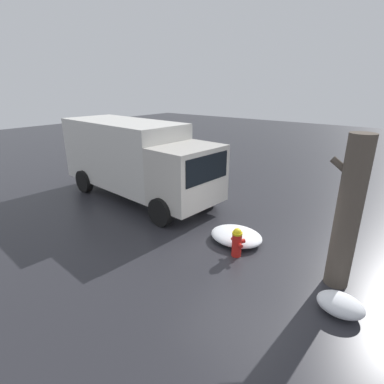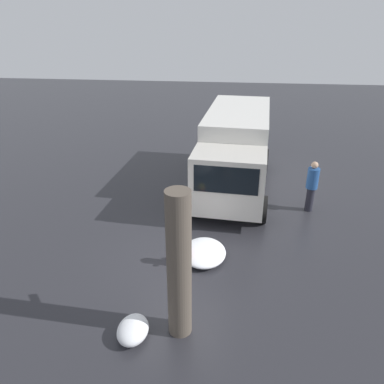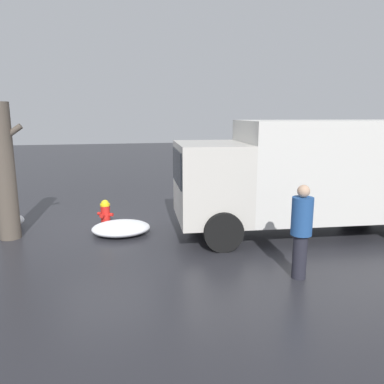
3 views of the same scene
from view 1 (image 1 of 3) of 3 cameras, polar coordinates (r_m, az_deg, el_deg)
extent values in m
plane|color=#28282D|center=(7.97, 8.39, -11.87)|extent=(60.00, 60.00, 0.00)
cylinder|color=red|center=(7.82, 8.50, -9.95)|extent=(0.25, 0.25, 0.61)
cylinder|color=yellow|center=(7.66, 8.63, -7.77)|extent=(0.26, 0.26, 0.06)
sphere|color=yellow|center=(7.65, 8.64, -7.59)|extent=(0.21, 0.21, 0.21)
cylinder|color=red|center=(7.87, 9.63, -9.20)|extent=(0.15, 0.14, 0.11)
cylinder|color=red|center=(7.91, 7.86, -8.93)|extent=(0.13, 0.13, 0.09)
cylinder|color=red|center=(7.66, 9.22, -10.05)|extent=(0.13, 0.13, 0.09)
cylinder|color=brown|center=(6.90, 27.59, -3.83)|extent=(0.50, 0.50, 3.31)
cylinder|color=brown|center=(6.66, 26.98, 3.95)|extent=(0.57, 0.14, 0.46)
cube|color=beige|center=(9.68, -0.86, 3.19)|extent=(1.80, 2.38, 1.89)
cube|color=black|center=(9.05, 2.97, 4.47)|extent=(0.17, 1.90, 0.83)
cube|color=silver|center=(12.15, -12.81, 7.41)|extent=(5.35, 2.64, 2.42)
cylinder|color=black|center=(10.84, 2.96, -0.26)|extent=(0.92, 0.34, 0.90)
cylinder|color=black|center=(9.32, -5.99, -3.78)|extent=(0.92, 0.34, 0.90)
cylinder|color=black|center=(14.10, -11.76, 4.09)|extent=(0.92, 0.34, 0.90)
cylinder|color=black|center=(12.97, -19.82, 1.95)|extent=(0.92, 0.34, 0.90)
cylinder|color=#23232D|center=(12.67, 3.65, 2.57)|extent=(0.26, 0.26, 0.85)
cylinder|color=#234C8C|center=(12.46, 3.73, 5.98)|extent=(0.39, 0.39, 0.71)
sphere|color=tan|center=(12.36, 3.78, 8.09)|extent=(0.23, 0.23, 0.23)
ellipsoid|color=white|center=(8.56, 8.42, -8.27)|extent=(1.48, 1.22, 0.33)
ellipsoid|color=white|center=(6.74, 26.42, -18.66)|extent=(0.87, 0.65, 0.38)
camera|label=2|loc=(9.06, 77.69, 17.91)|focal=35.00mm
camera|label=3|loc=(16.41, 26.68, 13.78)|focal=35.00mm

